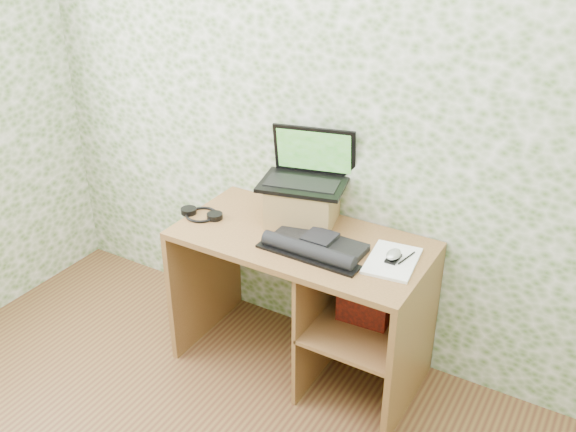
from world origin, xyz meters
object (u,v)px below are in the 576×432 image
Objects in this scene: laptop at (307,171)px; notepad at (392,261)px; riser at (303,204)px; keyboard at (315,246)px; desk at (318,287)px.

notepad is at bearing -32.04° from laptop.
riser is at bearing 158.88° from notepad.
notepad is at bearing 15.48° from keyboard.
keyboard is (0.03, -0.10, 0.29)m from desk.
riser is at bearing -103.72° from laptop.
riser is 0.70× the size of laptop.
keyboard is (0.18, -0.26, -0.23)m from laptop.
keyboard is at bearing -49.68° from riser.
laptop is 0.60m from notepad.
laptop is (-0.00, 0.04, 0.16)m from riser.
riser is (-0.15, 0.12, 0.36)m from desk.
desk is 2.44× the size of keyboard.
riser reaches higher than notepad.
riser reaches higher than desk.
laptop is at bearing 126.47° from keyboard.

